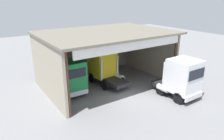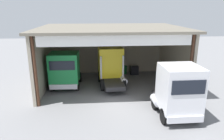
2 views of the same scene
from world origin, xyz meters
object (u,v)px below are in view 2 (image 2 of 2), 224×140
Objects in this scene: oil_drum at (124,70)px; tool_cart at (134,70)px; truck_yellow_center_left_bay at (111,65)px; truck_green_right_bay at (65,70)px; truck_white_center_right_bay at (178,91)px.

tool_cart reaches higher than oil_drum.
truck_yellow_center_left_bay is 5.11× the size of tool_cart.
truck_yellow_center_left_bay is 5.56× the size of oil_drum.
truck_green_right_bay reaches higher than tool_cart.
tool_cart is at bearing -152.22° from truck_green_right_bay.
truck_yellow_center_left_bay reaches higher than truck_green_right_bay.
truck_white_center_right_bay is at bearing -78.47° from oil_drum.
oil_drum is at bearing 156.17° from tool_cart.
truck_green_right_bay is 10.44m from truck_white_center_right_bay.
oil_drum is 0.92× the size of tool_cart.
truck_green_right_bay is 0.96× the size of truck_yellow_center_left_bay.
truck_green_right_bay is 1.10× the size of truck_white_center_right_bay.
truck_white_center_right_bay is (8.28, -6.34, 0.18)m from truck_green_right_bay.
truck_white_center_right_bay is (3.95, -7.05, 0.05)m from truck_yellow_center_left_bay.
truck_green_right_bay is at bearing -174.07° from truck_yellow_center_left_bay.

